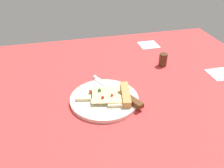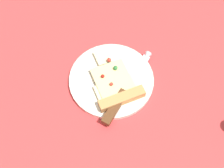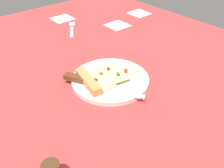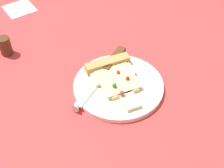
# 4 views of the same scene
# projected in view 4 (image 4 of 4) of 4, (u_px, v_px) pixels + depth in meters

# --- Properties ---
(ground_plane) EXTENTS (1.29, 1.29, 0.03)m
(ground_plane) POSITION_uv_depth(u_px,v_px,m) (141.00, 70.00, 0.87)
(ground_plane) COLOR #D13838
(ground_plane) RESTS_ON ground
(plate) EXTENTS (0.23, 0.23, 0.01)m
(plate) POSITION_uv_depth(u_px,v_px,m) (118.00, 86.00, 0.80)
(plate) COLOR silver
(plate) RESTS_ON ground_plane
(pizza_slice) EXTENTS (0.19, 0.13, 0.02)m
(pizza_slice) POSITION_uv_depth(u_px,v_px,m) (114.00, 75.00, 0.80)
(pizza_slice) COLOR beige
(pizza_slice) RESTS_ON plate
(knife) EXTENTS (0.13, 0.22, 0.02)m
(knife) POSITION_uv_depth(u_px,v_px,m) (105.00, 70.00, 0.82)
(knife) COLOR silver
(knife) RESTS_ON plate
(pepper_shaker) EXTENTS (0.03, 0.03, 0.05)m
(pepper_shaker) POSITION_uv_depth(u_px,v_px,m) (5.00, 46.00, 0.88)
(pepper_shaker) COLOR #4C2D19
(pepper_shaker) RESTS_ON ground_plane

